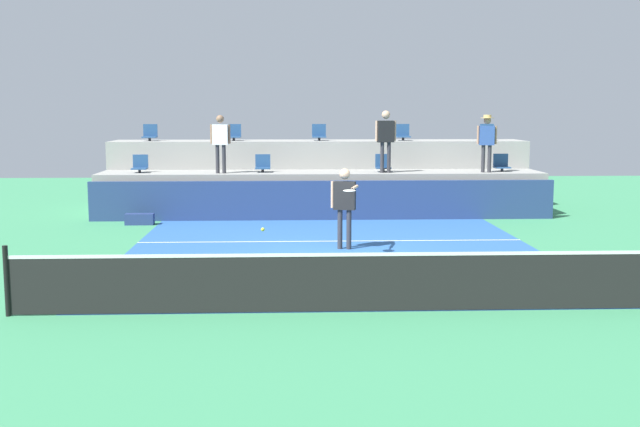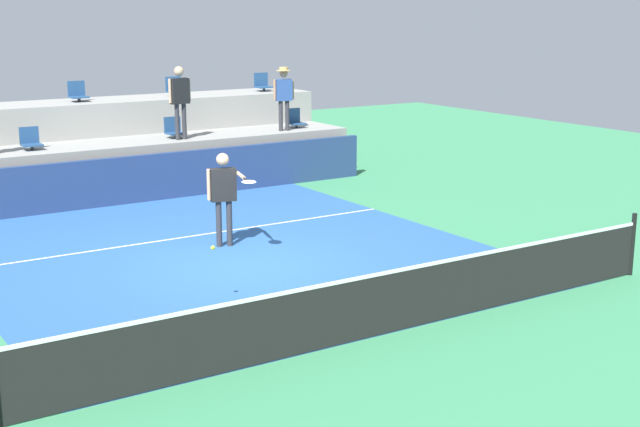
% 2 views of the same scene
% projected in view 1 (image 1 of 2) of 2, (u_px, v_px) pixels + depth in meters
% --- Properties ---
extents(ground_plane, '(40.00, 40.00, 0.00)m').
position_uv_depth(ground_plane, '(337.00, 261.00, 15.75)').
color(ground_plane, '#388456').
extents(court_inner_paint, '(9.00, 10.00, 0.01)m').
position_uv_depth(court_inner_paint, '(334.00, 252.00, 16.74)').
color(court_inner_paint, '#285693').
rests_on(court_inner_paint, ground_plane).
extents(court_service_line, '(9.00, 0.06, 0.00)m').
position_uv_depth(court_service_line, '(331.00, 241.00, 18.12)').
color(court_service_line, white).
rests_on(court_service_line, ground_plane).
extents(tennis_net, '(10.48, 0.08, 1.07)m').
position_uv_depth(tennis_net, '(355.00, 280.00, 11.72)').
color(tennis_net, black).
rests_on(tennis_net, ground_plane).
extents(sponsor_backboard, '(13.00, 0.16, 1.10)m').
position_uv_depth(sponsor_backboard, '(324.00, 200.00, 21.62)').
color(sponsor_backboard, navy).
rests_on(sponsor_backboard, ground_plane).
extents(seating_tier_lower, '(13.00, 1.80, 1.25)m').
position_uv_depth(seating_tier_lower, '(321.00, 193.00, 22.89)').
color(seating_tier_lower, gray).
rests_on(seating_tier_lower, ground_plane).
extents(seating_tier_upper, '(13.00, 1.80, 2.10)m').
position_uv_depth(seating_tier_upper, '(319.00, 174.00, 24.62)').
color(seating_tier_upper, gray).
rests_on(seating_tier_upper, ground_plane).
extents(stadium_chair_lower_far_left, '(0.44, 0.40, 0.52)m').
position_uv_depth(stadium_chair_lower_far_left, '(140.00, 165.00, 22.49)').
color(stadium_chair_lower_far_left, '#2D2D33').
rests_on(stadium_chair_lower_far_left, seating_tier_lower).
extents(stadium_chair_lower_left, '(0.44, 0.40, 0.52)m').
position_uv_depth(stadium_chair_lower_left, '(263.00, 165.00, 22.64)').
color(stadium_chair_lower_left, '#2D2D33').
rests_on(stadium_chair_lower_left, seating_tier_lower).
extents(stadium_chair_lower_right, '(0.44, 0.40, 0.52)m').
position_uv_depth(stadium_chair_lower_right, '(383.00, 164.00, 22.79)').
color(stadium_chair_lower_right, '#2D2D33').
rests_on(stadium_chair_lower_right, seating_tier_lower).
extents(stadium_chair_lower_far_right, '(0.44, 0.40, 0.52)m').
position_uv_depth(stadium_chair_lower_far_right, '(501.00, 164.00, 22.94)').
color(stadium_chair_lower_far_right, '#2D2D33').
rests_on(stadium_chair_lower_far_right, seating_tier_lower).
extents(stadium_chair_upper_far_left, '(0.44, 0.40, 0.52)m').
position_uv_depth(stadium_chair_upper_far_left, '(150.00, 134.00, 24.16)').
color(stadium_chair_upper_far_left, '#2D2D33').
rests_on(stadium_chair_upper_far_left, seating_tier_upper).
extents(stadium_chair_upper_left, '(0.44, 0.40, 0.52)m').
position_uv_depth(stadium_chair_upper_left, '(234.00, 134.00, 24.27)').
color(stadium_chair_upper_left, '#2D2D33').
rests_on(stadium_chair_upper_left, seating_tier_upper).
extents(stadium_chair_upper_center, '(0.44, 0.40, 0.52)m').
position_uv_depth(stadium_chair_upper_center, '(319.00, 134.00, 24.39)').
color(stadium_chair_upper_center, '#2D2D33').
rests_on(stadium_chair_upper_center, seating_tier_upper).
extents(stadium_chair_upper_right, '(0.44, 0.40, 0.52)m').
position_uv_depth(stadium_chair_upper_right, '(403.00, 134.00, 24.50)').
color(stadium_chair_upper_right, '#2D2D33').
rests_on(stadium_chair_upper_right, seating_tier_upper).
extents(stadium_chair_upper_far_right, '(0.44, 0.40, 0.52)m').
position_uv_depth(stadium_chair_upper_far_right, '(487.00, 134.00, 24.61)').
color(stadium_chair_upper_far_right, '#2D2D33').
rests_on(stadium_chair_upper_far_right, seating_tier_upper).
extents(tennis_player, '(0.61, 1.31, 1.79)m').
position_uv_depth(tennis_player, '(345.00, 200.00, 16.96)').
color(tennis_player, '#2D2D33').
rests_on(tennis_player, ground_plane).
extents(spectator_in_white, '(0.59, 0.24, 1.67)m').
position_uv_depth(spectator_in_white, '(220.00, 138.00, 22.11)').
color(spectator_in_white, '#2D2D33').
rests_on(spectator_in_white, seating_tier_lower).
extents(spectator_in_grey, '(0.62, 0.27, 1.79)m').
position_uv_depth(spectator_in_grey, '(386.00, 135.00, 22.30)').
color(spectator_in_grey, '#2D2D33').
rests_on(spectator_in_grey, seating_tier_lower).
extents(spectator_with_hat, '(0.57, 0.45, 1.67)m').
position_uv_depth(spectator_with_hat, '(487.00, 137.00, 22.43)').
color(spectator_with_hat, '#2D2D33').
rests_on(spectator_with_hat, seating_tier_lower).
extents(tennis_ball, '(0.07, 0.07, 0.07)m').
position_uv_depth(tennis_ball, '(263.00, 229.00, 13.93)').
color(tennis_ball, '#CCE033').
extents(equipment_bag, '(0.76, 0.28, 0.30)m').
position_uv_depth(equipment_bag, '(140.00, 219.00, 20.74)').
color(equipment_bag, navy).
rests_on(equipment_bag, ground_plane).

